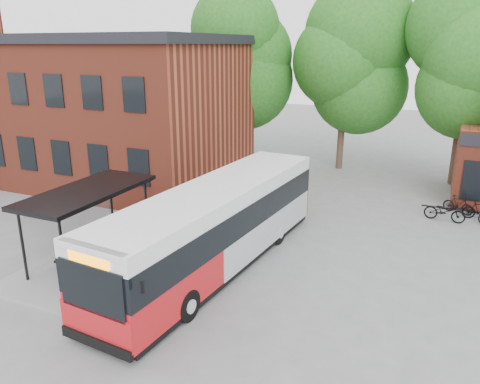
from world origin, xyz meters
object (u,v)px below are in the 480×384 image
at_px(bus_shelter, 90,225).
at_px(bicycle_2, 445,211).
at_px(bicycle_1, 458,205).
at_px(bicycle_3, 480,210).
at_px(city_bus, 216,227).

relative_size(bus_shelter, bicycle_2, 3.80).
bearing_deg(bicycle_1, bicycle_2, -178.83).
bearing_deg(bicycle_1, bicycle_3, -97.73).
bearing_deg(bicycle_3, bicycle_1, 58.88).
relative_size(city_bus, bicycle_2, 6.66).
height_order(bus_shelter, bicycle_1, bus_shelter).
bearing_deg(bicycle_2, bicycle_1, -14.65).
height_order(city_bus, bicycle_3, city_bus).
distance_m(bicycle_1, bicycle_3, 1.11).
xyz_separation_m(city_bus, bicycle_3, (9.21, 9.44, -1.09)).
bearing_deg(bicycle_1, bus_shelter, 155.54).
bearing_deg(bicycle_2, bus_shelter, 137.32).
distance_m(city_bus, bicycle_2, 11.58).
height_order(bus_shelter, bicycle_2, bus_shelter).
xyz_separation_m(city_bus, bicycle_1, (8.27, 10.02, -1.11)).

